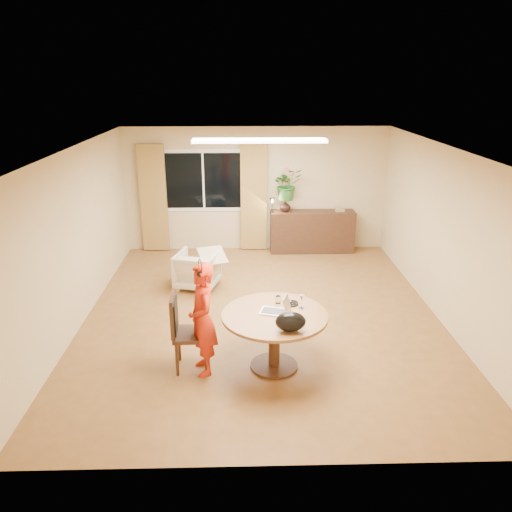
{
  "coord_description": "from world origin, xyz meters",
  "views": [
    {
      "loc": [
        -0.28,
        -7.1,
        3.57
      ],
      "look_at": [
        -0.1,
        -0.2,
        1.06
      ],
      "focal_mm": 35.0,
      "sensor_mm": 36.0,
      "label": 1
    }
  ],
  "objects_px": {
    "dining_chair": "(191,332)",
    "child": "(202,319)",
    "dining_table": "(274,326)",
    "armchair": "(197,270)",
    "sideboard": "(312,231)"
  },
  "relations": [
    {
      "from": "child",
      "to": "sideboard",
      "type": "height_order",
      "value": "child"
    },
    {
      "from": "dining_chair",
      "to": "child",
      "type": "distance_m",
      "value": 0.28
    },
    {
      "from": "dining_chair",
      "to": "sideboard",
      "type": "distance_m",
      "value": 4.97
    },
    {
      "from": "dining_chair",
      "to": "sideboard",
      "type": "xyz_separation_m",
      "value": [
        2.14,
        4.49,
        -0.07
      ]
    },
    {
      "from": "armchair",
      "to": "dining_table",
      "type": "bearing_deg",
      "value": 129.52
    },
    {
      "from": "sideboard",
      "to": "child",
      "type": "bearing_deg",
      "value": -113.47
    },
    {
      "from": "dining_chair",
      "to": "armchair",
      "type": "distance_m",
      "value": 2.63
    },
    {
      "from": "dining_chair",
      "to": "child",
      "type": "bearing_deg",
      "value": -29.59
    },
    {
      "from": "dining_table",
      "to": "armchair",
      "type": "distance_m",
      "value": 2.92
    },
    {
      "from": "dining_chair",
      "to": "child",
      "type": "xyz_separation_m",
      "value": [
        0.15,
        -0.08,
        0.22
      ]
    },
    {
      "from": "dining_table",
      "to": "sideboard",
      "type": "relative_size",
      "value": 0.76
    },
    {
      "from": "child",
      "to": "armchair",
      "type": "relative_size",
      "value": 2.03
    },
    {
      "from": "armchair",
      "to": "dining_chair",
      "type": "bearing_deg",
      "value": 108.33
    },
    {
      "from": "dining_chair",
      "to": "sideboard",
      "type": "relative_size",
      "value": 0.58
    },
    {
      "from": "dining_table",
      "to": "sideboard",
      "type": "xyz_separation_m",
      "value": [
        1.08,
        4.51,
        -0.16
      ]
    }
  ]
}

